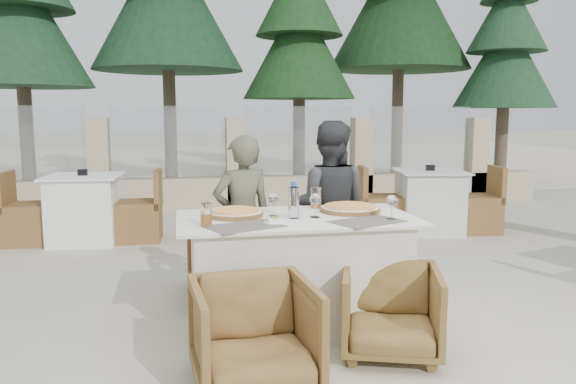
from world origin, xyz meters
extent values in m
plane|color=beige|center=(0.00, 0.00, 0.00)|extent=(80.00, 80.00, 0.00)
cube|color=beige|center=(0.00, 14.00, 0.01)|extent=(30.00, 16.00, 0.01)
cone|color=#1E4726|center=(-3.50, 7.00, 2.75)|extent=(2.42, 2.42, 5.50)
cone|color=#1B4225|center=(-1.00, 7.50, 3.25)|extent=(2.86, 2.86, 6.50)
cone|color=#1D451E|center=(1.50, 7.20, 2.50)|extent=(2.20, 2.20, 5.00)
cone|color=#183B19|center=(3.80, 7.80, 3.40)|extent=(2.99, 2.99, 6.80)
cone|color=#204929|center=(5.50, 6.50, 2.25)|extent=(1.98, 1.98, 4.50)
cube|color=#5F5B52|center=(-0.48, -0.33, 0.77)|extent=(0.53, 0.46, 0.00)
cube|color=#625C54|center=(0.32, -0.33, 0.77)|extent=(0.53, 0.46, 0.00)
cylinder|color=orange|center=(-0.50, 0.03, 0.80)|extent=(0.50, 0.50, 0.05)
cylinder|color=orange|center=(0.33, 0.06, 0.80)|extent=(0.55, 0.55, 0.06)
cylinder|color=#ABCEE1|center=(-0.12, -0.11, 0.89)|extent=(0.08, 0.08, 0.25)
cylinder|color=orange|center=(-0.71, -0.26, 0.84)|extent=(0.08, 0.08, 0.14)
cylinder|color=orange|center=(0.12, 0.26, 0.85)|extent=(0.10, 0.10, 0.16)
imported|color=brown|center=(-0.48, 0.77, 0.29)|extent=(0.67, 0.69, 0.57)
imported|color=brown|center=(0.50, 0.86, 0.30)|extent=(0.85, 0.86, 0.60)
imported|color=brown|center=(-0.50, -0.90, 0.30)|extent=(0.68, 0.70, 0.59)
imported|color=brown|center=(0.38, -0.63, 0.27)|extent=(0.74, 0.75, 0.54)
imported|color=#50513B|center=(-0.39, 0.54, 0.65)|extent=(0.53, 0.41, 1.30)
imported|color=#343639|center=(0.34, 0.69, 0.70)|extent=(0.83, 0.74, 1.41)
camera|label=1|loc=(-0.87, -3.73, 1.47)|focal=35.00mm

